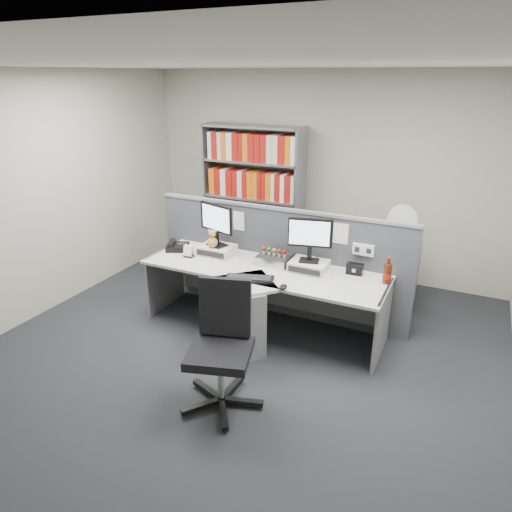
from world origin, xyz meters
The scene contains 21 objects.
ground centered at (0.00, 0.00, 0.00)m, with size 5.50×5.50×0.00m, color #282B2F.
room_shell centered at (0.00, 0.00, 1.79)m, with size 5.04×5.54×2.72m.
partition centered at (0.00, 1.25, 0.65)m, with size 3.00×0.08×1.27m.
desk centered at (0.00, 0.60, 0.46)m, with size 2.60×1.20×0.72m.
monitor_riser_left centered at (-0.65, 0.98, 0.77)m, with size 0.38×0.31×0.10m.
monitor_riser_right centered at (0.45, 0.98, 0.77)m, with size 0.38×0.31×0.10m.
monitor_left centered at (-0.65, 0.98, 1.11)m, with size 0.46×0.21×0.48m.
monitor_right centered at (0.45, 0.98, 1.10)m, with size 0.45×0.19×0.46m.
desktop_pc centered at (0.05, 1.01, 0.77)m, with size 0.34×0.31×0.09m.
figurines centered at (0.05, 1.00, 0.86)m, with size 0.29×0.05×0.09m.
keyboard centered at (0.00, 0.49, 0.74)m, with size 0.51×0.32×0.03m.
mouse centered at (0.38, 0.45, 0.74)m, with size 0.07×0.11×0.04m, color black.
desk_phone centered at (-1.13, 0.89, 0.76)m, with size 0.32×0.31×0.11m.
desk_calendar centered at (-0.89, 0.76, 0.78)m, with size 0.11×0.08×0.13m.
plush_toy centered at (-0.66, 0.91, 0.91)m, with size 0.12×0.12×0.21m.
speaker centered at (0.91, 1.09, 0.78)m, with size 0.17×0.09×0.11m, color black.
cola_bottle centered at (1.24, 1.01, 0.82)m, with size 0.08×0.08×0.27m.
shelving_unit centered at (-0.90, 2.44, 0.98)m, with size 1.41×0.40×2.00m.
filing_cabinet centered at (1.20, 1.99, 0.35)m, with size 0.45×0.61×0.70m.
desk_fan centered at (1.20, 1.99, 1.05)m, with size 0.34×0.20×0.56m.
office_chair centered at (0.20, -0.41, 0.56)m, with size 0.70×0.67×1.05m.
Camera 1 is at (1.87, -3.27, 2.63)m, focal length 32.54 mm.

